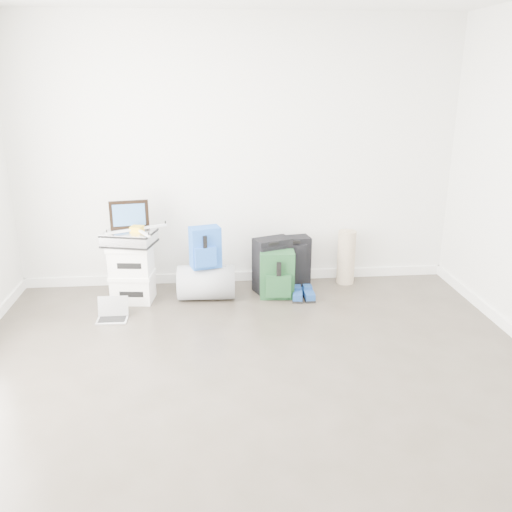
{
  "coord_description": "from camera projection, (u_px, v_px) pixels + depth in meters",
  "views": [
    {
      "loc": [
        -0.32,
        -2.99,
        2.11
      ],
      "look_at": [
        0.14,
        1.9,
        0.47
      ],
      "focal_mm": 38.0,
      "sensor_mm": 36.0,
      "label": 1
    }
  ],
  "objects": [
    {
      "name": "painting",
      "position": [
        129.0,
        215.0,
        5.18
      ],
      "size": [
        0.37,
        0.08,
        0.28
      ],
      "rotation": [
        0.0,
        0.0,
        0.14
      ],
      "color": "black",
      "rests_on": "briefcase"
    },
    {
      "name": "blue_backpack",
      "position": [
        205.0,
        248.0,
        5.2
      ],
      "size": [
        0.32,
        0.27,
        0.4
      ],
      "rotation": [
        0.0,
        0.0,
        0.26
      ],
      "color": "#1944A4",
      "rests_on": "duffel_bag"
    },
    {
      "name": "boxes_stack",
      "position": [
        132.0,
        273.0,
        5.27
      ],
      "size": [
        0.44,
        0.37,
        0.58
      ],
      "rotation": [
        0.0,
        0.0,
        -0.12
      ],
      "color": "white",
      "rests_on": "ground"
    },
    {
      "name": "green_backpack",
      "position": [
        277.0,
        275.0,
        5.37
      ],
      "size": [
        0.35,
        0.27,
        0.47
      ],
      "rotation": [
        0.0,
        0.0,
        -0.07
      ],
      "color": "#163D22",
      "rests_on": "ground"
    },
    {
      "name": "room_envelope",
      "position": [
        263.0,
        150.0,
        2.99
      ],
      "size": [
        4.52,
        5.02,
        2.71
      ],
      "color": "silver",
      "rests_on": "ground"
    },
    {
      "name": "drone",
      "position": [
        137.0,
        229.0,
        5.11
      ],
      "size": [
        0.54,
        0.54,
        0.05
      ],
      "rotation": [
        0.0,
        0.0,
        -0.3
      ],
      "color": "yellow",
      "rests_on": "briefcase"
    },
    {
      "name": "large_suitcase",
      "position": [
        272.0,
        265.0,
        5.51
      ],
      "size": [
        0.41,
        0.34,
        0.56
      ],
      "rotation": [
        0.0,
        0.0,
        0.36
      ],
      "color": "black",
      "rests_on": "ground"
    },
    {
      "name": "briefcase",
      "position": [
        129.0,
        238.0,
        5.16
      ],
      "size": [
        0.53,
        0.44,
        0.13
      ],
      "primitive_type": "cube",
      "rotation": [
        0.0,
        0.0,
        -0.25
      ],
      "color": "#B2B2B7",
      "rests_on": "boxes_stack"
    },
    {
      "name": "ground",
      "position": [
        262.0,
        417.0,
        3.52
      ],
      "size": [
        5.0,
        5.0,
        0.0
      ],
      "primitive_type": "plane",
      "color": "#383229",
      "rests_on": "ground"
    },
    {
      "name": "carry_on",
      "position": [
        293.0,
        262.0,
        5.62
      ],
      "size": [
        0.37,
        0.27,
        0.54
      ],
      "rotation": [
        0.0,
        0.0,
        0.16
      ],
      "color": "black",
      "rests_on": "ground"
    },
    {
      "name": "rolled_rug",
      "position": [
        346.0,
        257.0,
        5.73
      ],
      "size": [
        0.19,
        0.19,
        0.57
      ],
      "primitive_type": "cylinder",
      "color": "tan",
      "rests_on": "ground"
    },
    {
      "name": "shoes",
      "position": [
        303.0,
        295.0,
        5.38
      ],
      "size": [
        0.23,
        0.26,
        0.08
      ],
      "rotation": [
        0.0,
        0.0,
        -0.11
      ],
      "color": "black",
      "rests_on": "ground"
    },
    {
      "name": "laptop",
      "position": [
        113.0,
        314.0,
        4.93
      ],
      "size": [
        0.28,
        0.2,
        0.19
      ],
      "rotation": [
        0.0,
        0.0,
        -0.02
      ],
      "color": "silver",
      "rests_on": "ground"
    },
    {
      "name": "duffel_bag",
      "position": [
        206.0,
        282.0,
        5.34
      ],
      "size": [
        0.57,
        0.37,
        0.34
      ],
      "primitive_type": "cylinder",
      "rotation": [
        0.0,
        1.57,
        -0.04
      ],
      "color": "gray",
      "rests_on": "ground"
    }
  ]
}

